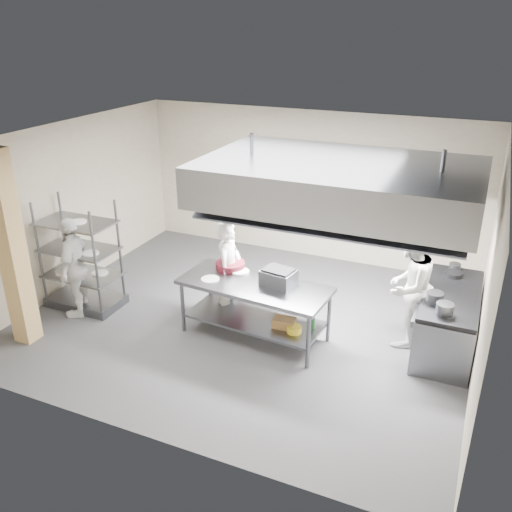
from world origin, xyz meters
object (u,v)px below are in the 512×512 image
at_px(stockpot, 435,298).
at_px(island, 255,310).
at_px(chef_line, 408,286).
at_px(pass_rack, 80,255).
at_px(chef_head, 229,271).
at_px(griddle, 278,278).
at_px(chef_plating, 75,267).
at_px(cooking_range, 448,321).

bearing_deg(stockpot, island, -169.37).
distance_m(chef_line, stockpot, 0.50).
bearing_deg(chef_line, pass_rack, -61.18).
height_order(island, chef_line, chef_line).
height_order(chef_head, griddle, chef_head).
height_order(griddle, stockpot, griddle).
height_order(pass_rack, griddle, pass_rack).
height_order(chef_head, chef_plating, chef_plating).
relative_size(island, stockpot, 9.51).
bearing_deg(chef_head, cooking_range, -85.29).
bearing_deg(stockpot, chef_head, -178.23).
distance_m(griddle, stockpot, 2.25).
bearing_deg(griddle, chef_head, 173.39).
relative_size(pass_rack, griddle, 3.91).
relative_size(cooking_range, chef_line, 1.06).
bearing_deg(cooking_range, chef_plating, -166.07).
distance_m(island, stockpot, 2.66).
height_order(pass_rack, cooking_range, pass_rack).
bearing_deg(island, chef_plating, -165.60).
xyz_separation_m(cooking_range, griddle, (-2.44, -0.79, 0.61)).
distance_m(chef_head, griddle, 1.01).
height_order(chef_plating, stockpot, chef_plating).
bearing_deg(stockpot, cooking_range, 63.67).
xyz_separation_m(cooking_range, chef_line, (-0.62, -0.14, 0.53)).
distance_m(chef_head, chef_line, 2.80).
distance_m(cooking_range, chef_head, 3.46).
bearing_deg(chef_head, griddle, -109.59).
height_order(cooking_range, stockpot, stockpot).
xyz_separation_m(cooking_range, chef_head, (-3.39, -0.53, 0.42)).
bearing_deg(griddle, cooking_range, 26.85).
height_order(island, pass_rack, pass_rack).
xyz_separation_m(chef_line, griddle, (-1.82, -0.65, 0.08)).
xyz_separation_m(island, cooking_range, (2.78, 0.91, -0.04)).
height_order(chef_head, chef_line, chef_line).
relative_size(chef_plating, griddle, 3.56).
bearing_deg(cooking_range, pass_rack, -168.91).
bearing_deg(griddle, stockpot, 18.05).
distance_m(island, chef_line, 2.34).
xyz_separation_m(pass_rack, chef_line, (5.26, 1.01, 0.00)).
relative_size(pass_rack, cooking_range, 0.94).
bearing_deg(pass_rack, chef_head, 13.27).
distance_m(cooking_range, chef_plating, 5.96).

